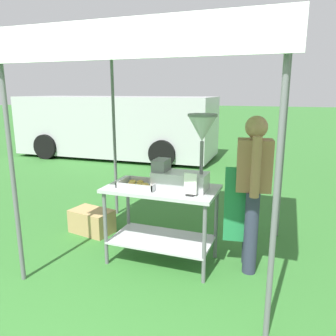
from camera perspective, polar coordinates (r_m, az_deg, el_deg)
ground_plane at (r=8.39m, az=11.60°, el=0.16°), size 70.00×70.00×0.00m
stall_canopy at (r=3.48m, az=-0.60°, el=19.74°), size 2.54×2.15×2.34m
donut_cart at (r=3.58m, az=-1.10°, el=-6.86°), size 1.18×0.64×0.85m
donut_tray at (r=3.52m, az=-4.74°, el=-2.93°), size 0.41×0.32×0.07m
donut_fryer at (r=3.35m, az=3.32°, el=1.45°), size 0.64×0.29×0.78m
menu_sign at (r=3.20m, az=3.85°, el=-3.18°), size 0.13×0.05×0.22m
vendor at (r=3.46m, az=14.30°, el=-3.01°), size 0.46×0.54×1.61m
supply_crate at (r=4.57m, az=-12.95°, el=-8.89°), size 0.60×0.43×0.31m
van_silver at (r=9.60m, az=-8.92°, el=7.20°), size 5.56×2.22×1.69m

